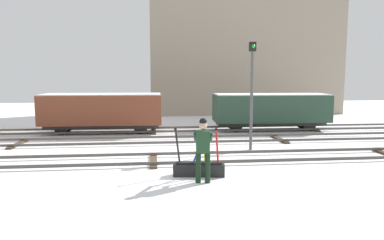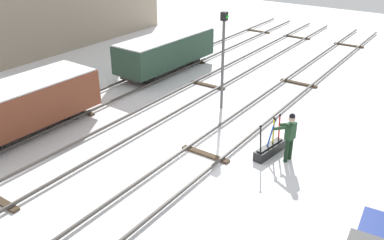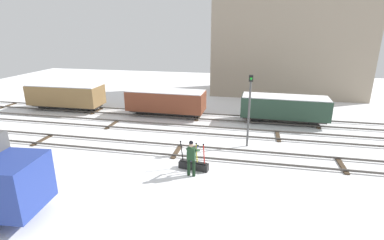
{
  "view_description": "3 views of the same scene",
  "coord_description": "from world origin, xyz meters",
  "px_view_note": "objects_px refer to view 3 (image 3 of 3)",
  "views": [
    {
      "loc": [
        0.06,
        -12.07,
        2.93
      ],
      "look_at": [
        1.49,
        1.4,
        1.28
      ],
      "focal_mm": 33.09,
      "sensor_mm": 36.0,
      "label": 1
    },
    {
      "loc": [
        -10.96,
        -7.07,
        7.71
      ],
      "look_at": [
        0.69,
        1.07,
        0.84
      ],
      "focal_mm": 39.06,
      "sensor_mm": 36.0,
      "label": 2
    },
    {
      "loc": [
        3.96,
        -14.89,
        6.87
      ],
      "look_at": [
        0.57,
        1.52,
        1.49
      ],
      "focal_mm": 27.25,
      "sensor_mm": 36.0,
      "label": 3
    }
  ],
  "objects_px": {
    "switch_lever_frame": "(194,165)",
    "freight_car_back_track": "(66,95)",
    "rail_worker": "(191,156)",
    "freight_car_near_switch": "(284,107)",
    "freight_car_far_end": "(166,101)",
    "signal_post": "(249,104)"
  },
  "relations": [
    {
      "from": "switch_lever_frame",
      "to": "freight_car_back_track",
      "type": "bearing_deg",
      "value": 154.27
    },
    {
      "from": "freight_car_far_end",
      "to": "rail_worker",
      "type": "bearing_deg",
      "value": -65.27
    },
    {
      "from": "switch_lever_frame",
      "to": "freight_car_near_switch",
      "type": "distance_m",
      "value": 10.11
    },
    {
      "from": "rail_worker",
      "to": "freight_car_far_end",
      "type": "bearing_deg",
      "value": 121.46
    },
    {
      "from": "freight_car_near_switch",
      "to": "signal_post",
      "type": "bearing_deg",
      "value": -114.3
    },
    {
      "from": "switch_lever_frame",
      "to": "freight_car_back_track",
      "type": "height_order",
      "value": "freight_car_back_track"
    },
    {
      "from": "switch_lever_frame",
      "to": "rail_worker",
      "type": "distance_m",
      "value": 1.03
    },
    {
      "from": "freight_car_far_end",
      "to": "freight_car_back_track",
      "type": "relative_size",
      "value": 0.99
    },
    {
      "from": "freight_car_near_switch",
      "to": "freight_car_far_end",
      "type": "bearing_deg",
      "value": -178.1
    },
    {
      "from": "switch_lever_frame",
      "to": "rail_worker",
      "type": "height_order",
      "value": "rail_worker"
    },
    {
      "from": "switch_lever_frame",
      "to": "rail_worker",
      "type": "relative_size",
      "value": 0.86
    },
    {
      "from": "freight_car_near_switch",
      "to": "rail_worker",
      "type": "bearing_deg",
      "value": -116.45
    },
    {
      "from": "signal_post",
      "to": "freight_car_back_track",
      "type": "height_order",
      "value": "signal_post"
    },
    {
      "from": "rail_worker",
      "to": "freight_car_back_track",
      "type": "relative_size",
      "value": 0.29
    },
    {
      "from": "signal_post",
      "to": "freight_car_near_switch",
      "type": "xyz_separation_m",
      "value": [
        2.52,
        5.11,
        -1.41
      ]
    },
    {
      "from": "freight_car_far_end",
      "to": "freight_car_near_switch",
      "type": "xyz_separation_m",
      "value": [
        9.09,
        0.0,
        -0.03
      ]
    },
    {
      "from": "switch_lever_frame",
      "to": "freight_car_near_switch",
      "type": "bearing_deg",
      "value": 67.85
    },
    {
      "from": "signal_post",
      "to": "freight_car_near_switch",
      "type": "height_order",
      "value": "signal_post"
    },
    {
      "from": "switch_lever_frame",
      "to": "signal_post",
      "type": "distance_m",
      "value": 4.99
    },
    {
      "from": "switch_lever_frame",
      "to": "signal_post",
      "type": "relative_size",
      "value": 0.36
    },
    {
      "from": "rail_worker",
      "to": "freight_car_near_switch",
      "type": "xyz_separation_m",
      "value": [
        5.05,
        9.36,
        0.15
      ]
    },
    {
      "from": "freight_car_back_track",
      "to": "signal_post",
      "type": "bearing_deg",
      "value": -18.84
    }
  ]
}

